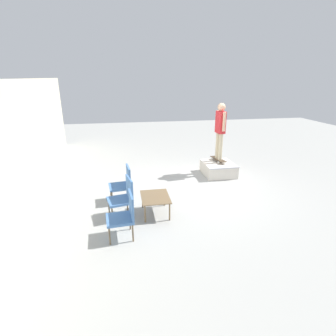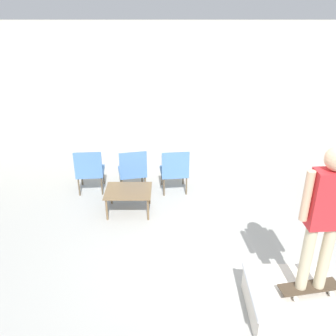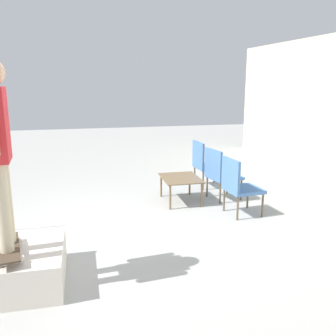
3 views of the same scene
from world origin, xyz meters
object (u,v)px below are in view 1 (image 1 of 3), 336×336
(patio_chair_left, at_px, (124,214))
(patio_chair_right, at_px, (123,183))
(person_skater, at_px, (220,127))
(patio_chair_center, at_px, (124,196))
(skateboard_on_ramp, at_px, (218,159))
(skate_ramp_box, at_px, (218,169))
(coffee_table, at_px, (155,198))

(patio_chair_left, height_order, patio_chair_right, same)
(person_skater, bearing_deg, patio_chair_center, 122.80)
(skateboard_on_ramp, distance_m, patio_chair_right, 3.49)
(skate_ramp_box, distance_m, person_skater, 1.37)
(skateboard_on_ramp, bearing_deg, patio_chair_left, 125.52)
(skate_ramp_box, relative_size, patio_chair_left, 1.18)
(skateboard_on_ramp, distance_m, patio_chair_center, 3.92)
(patio_chair_center, bearing_deg, patio_chair_right, 168.07)
(skateboard_on_ramp, height_order, patio_chair_right, patio_chair_right)
(person_skater, relative_size, coffee_table, 2.20)
(skate_ramp_box, height_order, patio_chair_right, patio_chair_right)
(skate_ramp_box, height_order, skateboard_on_ramp, skateboard_on_ramp)
(skate_ramp_box, bearing_deg, patio_chair_center, 125.70)
(skate_ramp_box, xyz_separation_m, patio_chair_right, (-1.40, 3.09, 0.30))
(person_skater, distance_m, patio_chair_right, 3.64)
(patio_chair_left, relative_size, patio_chair_center, 1.00)
(patio_chair_center, bearing_deg, patio_chair_left, -11.71)
(coffee_table, xyz_separation_m, patio_chair_center, (0.02, 0.72, 0.11))
(skateboard_on_ramp, height_order, patio_chair_center, patio_chair_center)
(skate_ramp_box, relative_size, person_skater, 0.60)
(patio_chair_right, bearing_deg, skateboard_on_ramp, 110.26)
(skate_ramp_box, bearing_deg, patio_chair_right, 114.48)
(skateboard_on_ramp, height_order, coffee_table, skateboard_on_ramp)
(person_skater, height_order, patio_chair_right, person_skater)
(person_skater, xyz_separation_m, patio_chair_right, (-1.56, 3.12, -1.06))
(skateboard_on_ramp, xyz_separation_m, patio_chair_center, (-2.37, 3.12, 0.02))
(skateboard_on_ramp, bearing_deg, coffee_table, 124.57)
(person_skater, relative_size, patio_chair_right, 1.96)
(skate_ramp_box, height_order, patio_chair_center, patio_chair_center)
(patio_chair_right, bearing_deg, patio_chair_left, -6.29)
(coffee_table, height_order, patio_chair_center, patio_chair_center)
(coffee_table, bearing_deg, patio_chair_right, 40.59)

